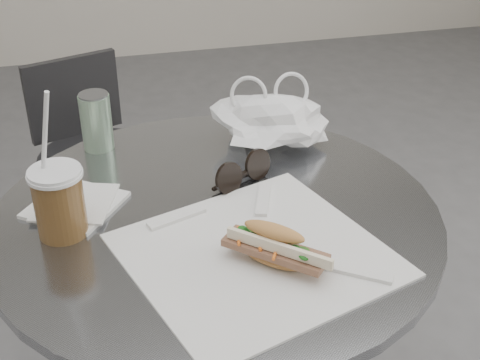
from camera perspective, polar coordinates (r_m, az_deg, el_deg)
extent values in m
cylinder|color=slate|center=(1.14, -2.04, -3.18)|extent=(0.76, 0.76, 0.02)
cylinder|color=#2F2F32|center=(2.21, -10.73, -7.57)|extent=(0.32, 0.32, 0.02)
cylinder|color=#2F2F32|center=(2.09, -11.26, -3.23)|extent=(0.06, 0.06, 0.42)
cylinder|color=#2F2F32|center=(1.99, -11.87, 1.83)|extent=(0.36, 0.36, 0.02)
cube|color=#2F2F32|center=(2.07, -14.05, 6.91)|extent=(0.27, 0.11, 0.24)
cube|color=white|center=(1.03, 1.37, -6.41)|extent=(0.46, 0.45, 0.00)
ellipsoid|color=#CF824E|center=(1.01, 2.99, -6.71)|extent=(0.19, 0.18, 0.02)
cube|color=brown|center=(1.00, 3.01, -5.98)|extent=(0.15, 0.14, 0.01)
ellipsoid|color=#CF824E|center=(0.99, 2.92, -4.69)|extent=(0.19, 0.19, 0.04)
cylinder|color=brown|center=(1.09, -15.13, -2.08)|extent=(0.08, 0.08, 0.11)
cylinder|color=white|center=(1.06, -15.55, 0.57)|extent=(0.09, 0.09, 0.01)
cylinder|color=white|center=(1.05, -16.36, 2.57)|extent=(0.05, 0.04, 0.20)
cylinder|color=black|center=(1.17, -0.95, 0.11)|extent=(0.06, 0.05, 0.06)
cylinder|color=black|center=(1.22, 1.53, 1.31)|extent=(0.06, 0.05, 0.06)
cube|color=black|center=(1.20, 0.31, 0.44)|extent=(0.02, 0.02, 0.01)
cube|color=white|center=(1.18, -13.86, -2.07)|extent=(0.19, 0.19, 0.01)
cube|color=white|center=(1.18, -13.89, -1.86)|extent=(0.16, 0.16, 0.00)
cylinder|color=#5EA168|center=(1.34, -12.16, 4.86)|extent=(0.06, 0.06, 0.11)
cylinder|color=slate|center=(1.31, -12.43, 7.11)|extent=(0.06, 0.06, 0.00)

